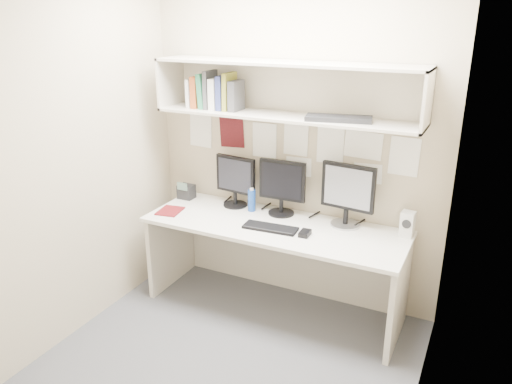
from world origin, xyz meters
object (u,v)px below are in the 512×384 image
at_px(desk, 274,267).
at_px(maroon_notebook, 170,211).
at_px(monitor_center, 282,185).
at_px(keyboard, 270,228).
at_px(monitor_left, 235,179).
at_px(speaker, 407,224).
at_px(desk_phone, 186,191).
at_px(monitor_right, 348,193).

bearing_deg(desk, maroon_notebook, -170.70).
distance_m(monitor_center, keyboard, 0.40).
relative_size(monitor_left, monitor_center, 0.96).
relative_size(desk, speaker, 10.80).
bearing_deg(monitor_left, desk, -19.15).
bearing_deg(desk, keyboard, -84.49).
xyz_separation_m(desk, monitor_left, (-0.45, 0.22, 0.60)).
xyz_separation_m(speaker, desk_phone, (-1.86, -0.04, -0.03)).
relative_size(monitor_left, keyboard, 1.04).
relative_size(desk, monitor_left, 4.76).
height_order(desk, desk_phone, desk_phone).
distance_m(monitor_left, monitor_center, 0.42).
height_order(monitor_left, speaker, monitor_left).
height_order(desk, monitor_left, monitor_left).
distance_m(monitor_center, desk_phone, 0.90).
xyz_separation_m(desk, speaker, (0.94, 0.22, 0.46)).
bearing_deg(monitor_center, speaker, -1.81).
distance_m(maroon_notebook, desk_phone, 0.33).
bearing_deg(monitor_center, desk, -82.24).
distance_m(monitor_right, maroon_notebook, 1.42).
height_order(keyboard, desk_phone, desk_phone).
height_order(desk, speaker, speaker).
bearing_deg(desk, monitor_right, 24.09).
bearing_deg(monitor_right, monitor_left, -173.90).
relative_size(monitor_left, maroon_notebook, 1.97).
xyz_separation_m(monitor_left, keyboard, (0.46, -0.32, -0.22)).
bearing_deg(monitor_left, monitor_right, 6.71).
distance_m(desk, maroon_notebook, 0.95).
relative_size(keyboard, maroon_notebook, 1.90).
bearing_deg(keyboard, speaker, 15.22).
relative_size(monitor_left, desk_phone, 2.66).
distance_m(desk, speaker, 1.07).
relative_size(monitor_right, keyboard, 1.18).
height_order(monitor_center, maroon_notebook, monitor_center).
xyz_separation_m(desk, monitor_center, (-0.04, 0.22, 0.61)).
xyz_separation_m(desk, maroon_notebook, (-0.86, -0.14, 0.37)).
bearing_deg(keyboard, maroon_notebook, 178.85).
distance_m(monitor_left, desk_phone, 0.50).
xyz_separation_m(monitor_center, speaker, (0.98, -0.00, -0.15)).
bearing_deg(desk, desk_phone, 168.85).
height_order(monitor_left, keyboard, monitor_left).
xyz_separation_m(monitor_left, monitor_center, (0.42, -0.00, 0.01)).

